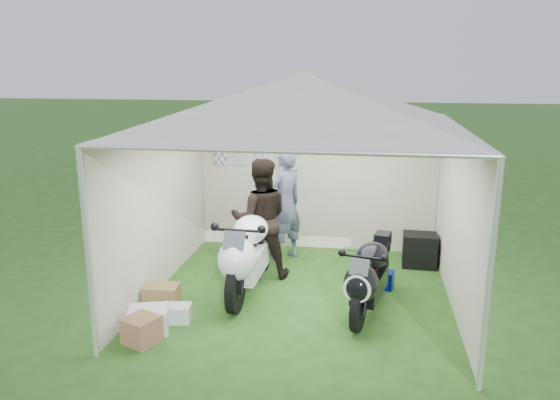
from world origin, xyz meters
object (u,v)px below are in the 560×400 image
Objects in this scene: paddock_stand at (381,279)px; equipment_box at (420,250)px; crate_1 at (142,330)px; crate_3 at (162,296)px; person_dark_jacket at (260,219)px; crate_0 at (149,320)px; person_blue_jacket at (285,204)px; crate_2 at (179,313)px; motorcycle_black at (369,275)px; motorcycle_white at (248,251)px; canopy_tent at (303,106)px.

paddock_stand is 1.16m from equipment_box.
crate_1 is 0.96m from crate_3.
person_dark_jacket reaches higher than crate_0.
person_blue_jacket is 6.35× the size of crate_2.
paddock_stand is 2.88m from crate_2.
motorcycle_black is 2.27m from person_blue_jacket.
crate_0 is at bearing -146.95° from motorcycle_black.
motorcycle_black reaches higher than crate_2.
paddock_stand is 1.16× the size of crate_2.
person_dark_jacket is 3.93× the size of crate_0.
motorcycle_black is 0.99× the size of person_blue_jacket.
motorcycle_white is at bearing 55.91° from crate_0.
motorcycle_white is at bearing 27.79° from person_blue_jacket.
crate_2 is at bearing -149.46° from paddock_stand.
crate_3 is at bearing 97.43° from crate_1.
person_dark_jacket is at bearing 86.29° from motorcycle_white.
crate_1 is (-0.89, -1.59, -0.45)m from motorcycle_white.
crate_3 is (-0.11, 0.70, -0.01)m from crate_0.
person_blue_jacket is at bearing 147.95° from paddock_stand.
person_dark_jacket is 2.30m from crate_0.
person_blue_jacket is at bearing 68.39° from crate_1.
paddock_stand is 0.74× the size of crate_0.
canopy_tent is at bearing 8.06° from motorcycle_white.
person_blue_jacket is at bearing 108.44° from canopy_tent.
motorcycle_black is 0.92m from paddock_stand.
equipment_box is at bearing 31.99° from motorcycle_white.
motorcycle_black reaches higher than crate_1.
person_dark_jacket reaches higher than equipment_box.
crate_0 is 0.25m from crate_1.
motorcycle_white is at bearing 32.52° from crate_3.
crate_2 is at bearing -151.95° from motorcycle_black.
crate_3 is (-1.01, -0.65, -0.46)m from motorcycle_white.
motorcycle_white is 1.21× the size of motorcycle_black.
crate_1 is at bearing -137.82° from equipment_box.
paddock_stand reaches higher than crate_2.
motorcycle_white reaches higher than paddock_stand.
canopy_tent is 16.76× the size of paddock_stand.
crate_0 is (-1.20, -2.74, -0.77)m from person_blue_jacket.
canopy_tent is 2.57× the size of motorcycle_white.
person_blue_jacket reaches higher than motorcycle_white.
paddock_stand is at bearing 160.51° from person_dark_jacket.
person_dark_jacket is at bearing 66.67° from crate_1.
crate_3 is at bearing 98.60° from crate_0.
crate_3 is (-2.84, -1.09, 0.02)m from paddock_stand.
crate_0 is (-0.97, -1.95, -0.74)m from person_dark_jacket.
canopy_tent is 2.16m from person_blue_jacket.
canopy_tent is 3.11× the size of motorcycle_black.
paddock_stand is at bearing 90.00° from motorcycle_black.
person_blue_jacket is (0.29, 1.40, 0.32)m from motorcycle_white.
crate_3 is (-3.45, -2.07, -0.11)m from equipment_box.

